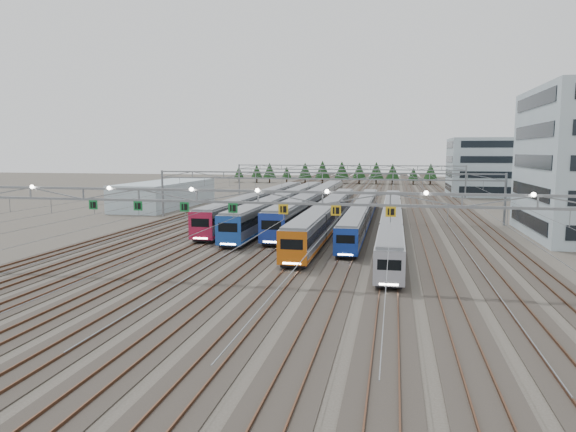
% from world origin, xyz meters
% --- Properties ---
extents(ground, '(400.00, 400.00, 0.00)m').
position_xyz_m(ground, '(0.00, 0.00, 0.00)').
color(ground, '#47423A').
rests_on(ground, ground).
extents(track_bed, '(54.00, 260.00, 5.42)m').
position_xyz_m(track_bed, '(0.00, 100.00, 1.49)').
color(track_bed, '#2D2823').
rests_on(track_bed, ground).
extents(train_a, '(3.07, 59.68, 4.00)m').
position_xyz_m(train_a, '(-11.25, 44.66, 2.25)').
color(train_a, black).
rests_on(train_a, ground).
extents(train_b, '(3.07, 63.74, 4.00)m').
position_xyz_m(train_b, '(-6.75, 43.63, 2.25)').
color(train_b, black).
rests_on(train_b, ground).
extents(train_c, '(3.19, 65.93, 4.16)m').
position_xyz_m(train_c, '(-2.25, 46.93, 2.33)').
color(train_c, black).
rests_on(train_c, ground).
extents(train_d, '(2.93, 54.17, 3.82)m').
position_xyz_m(train_d, '(2.25, 30.53, 2.16)').
color(train_d, black).
rests_on(train_d, ground).
extents(train_e, '(2.60, 54.35, 3.38)m').
position_xyz_m(train_e, '(6.75, 36.08, 1.94)').
color(train_e, black).
rests_on(train_e, ground).
extents(train_f, '(2.57, 63.90, 3.34)m').
position_xyz_m(train_f, '(11.25, 29.71, 1.92)').
color(train_f, black).
rests_on(train_f, ground).
extents(gantry_near, '(56.36, 0.61, 8.08)m').
position_xyz_m(gantry_near, '(-0.05, -0.12, 7.09)').
color(gantry_near, gray).
rests_on(gantry_near, ground).
extents(gantry_mid, '(56.36, 0.36, 8.00)m').
position_xyz_m(gantry_mid, '(0.00, 40.00, 6.39)').
color(gantry_mid, gray).
rests_on(gantry_mid, ground).
extents(gantry_far, '(56.36, 0.36, 8.00)m').
position_xyz_m(gantry_far, '(0.00, 85.00, 6.39)').
color(gantry_far, gray).
rests_on(gantry_far, ground).
extents(depot_bldg_mid, '(14.00, 16.00, 10.85)m').
position_xyz_m(depot_bldg_mid, '(43.71, 67.32, 5.42)').
color(depot_bldg_mid, '#A6BBC6').
rests_on(depot_bldg_mid, ground).
extents(depot_bldg_north, '(22.00, 18.00, 14.64)m').
position_xyz_m(depot_bldg_north, '(36.27, 97.05, 7.32)').
color(depot_bldg_north, '#A6BBC6').
rests_on(depot_bldg_north, ground).
extents(west_shed, '(10.00, 30.00, 5.10)m').
position_xyz_m(west_shed, '(-34.44, 55.21, 2.55)').
color(west_shed, '#A6BBC6').
rests_on(west_shed, ground).
extents(treeline, '(93.80, 5.60, 7.02)m').
position_xyz_m(treeline, '(-0.90, 138.61, 4.23)').
color(treeline, '#332114').
rests_on(treeline, ground).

